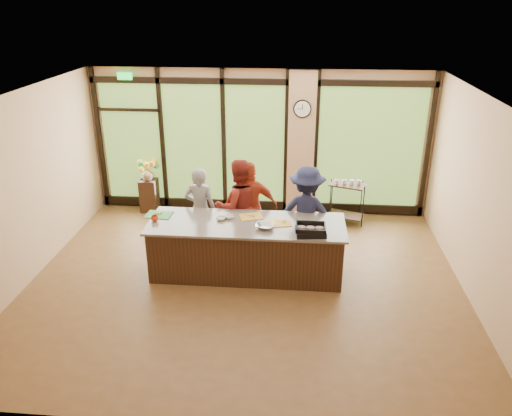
% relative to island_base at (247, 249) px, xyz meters
% --- Properties ---
extents(floor, '(7.00, 7.00, 0.00)m').
position_rel_island_base_xyz_m(floor, '(0.00, -0.30, -0.44)').
color(floor, brown).
rests_on(floor, ground).
extents(ceiling, '(7.00, 7.00, 0.00)m').
position_rel_island_base_xyz_m(ceiling, '(0.00, -0.30, 2.56)').
color(ceiling, white).
rests_on(ceiling, back_wall).
extents(back_wall, '(7.00, 0.00, 7.00)m').
position_rel_island_base_xyz_m(back_wall, '(0.00, 2.70, 1.06)').
color(back_wall, tan).
rests_on(back_wall, floor).
extents(left_wall, '(0.00, 6.00, 6.00)m').
position_rel_island_base_xyz_m(left_wall, '(-3.50, -0.30, 1.06)').
color(left_wall, tan).
rests_on(left_wall, floor).
extents(right_wall, '(0.00, 6.00, 6.00)m').
position_rel_island_base_xyz_m(right_wall, '(3.50, -0.30, 1.06)').
color(right_wall, tan).
rests_on(right_wall, floor).
extents(window_wall, '(6.90, 0.12, 3.00)m').
position_rel_island_base_xyz_m(window_wall, '(0.16, 2.65, 0.95)').
color(window_wall, tan).
rests_on(window_wall, floor).
extents(island_base, '(3.10, 1.00, 0.88)m').
position_rel_island_base_xyz_m(island_base, '(0.00, 0.00, 0.00)').
color(island_base, black).
rests_on(island_base, floor).
extents(countertop, '(3.20, 1.10, 0.04)m').
position_rel_island_base_xyz_m(countertop, '(0.00, 0.00, 0.46)').
color(countertop, slate).
rests_on(countertop, island_base).
extents(wall_clock, '(0.36, 0.04, 0.36)m').
position_rel_island_base_xyz_m(wall_clock, '(0.85, 2.57, 1.81)').
color(wall_clock, black).
rests_on(wall_clock, window_wall).
extents(cook_left, '(0.61, 0.43, 1.58)m').
position_rel_island_base_xyz_m(cook_left, '(-0.91, 0.76, 0.35)').
color(cook_left, slate).
rests_on(cook_left, floor).
extents(cook_midleft, '(1.04, 0.94, 1.73)m').
position_rel_island_base_xyz_m(cook_midleft, '(-0.23, 0.82, 0.43)').
color(cook_midleft, maroon).
rests_on(cook_midleft, floor).
extents(cook_midright, '(1.04, 0.59, 1.67)m').
position_rel_island_base_xyz_m(cook_midright, '(-0.02, 0.86, 0.39)').
color(cook_midright, '#9E2F18').
rests_on(cook_midright, floor).
extents(cook_right, '(1.15, 0.76, 1.68)m').
position_rel_island_base_xyz_m(cook_right, '(0.98, 0.68, 0.40)').
color(cook_right, '#1A1D3A').
rests_on(cook_right, floor).
extents(roasting_pan, '(0.50, 0.41, 0.08)m').
position_rel_island_base_xyz_m(roasting_pan, '(1.03, -0.32, 0.52)').
color(roasting_pan, black).
rests_on(roasting_pan, countertop).
extents(mixing_bowl, '(0.35, 0.35, 0.07)m').
position_rel_island_base_xyz_m(mixing_bowl, '(0.31, -0.17, 0.52)').
color(mixing_bowl, silver).
rests_on(mixing_bowl, countertop).
extents(cutting_board_left, '(0.45, 0.35, 0.01)m').
position_rel_island_base_xyz_m(cutting_board_left, '(-1.50, 0.18, 0.49)').
color(cutting_board_left, '#328731').
rests_on(cutting_board_left, countertop).
extents(cutting_board_center, '(0.44, 0.39, 0.01)m').
position_rel_island_base_xyz_m(cutting_board_center, '(0.05, 0.25, 0.49)').
color(cutting_board_center, gold).
rests_on(cutting_board_center, countertop).
extents(cutting_board_right, '(0.43, 0.36, 0.01)m').
position_rel_island_base_xyz_m(cutting_board_right, '(0.53, 0.02, 0.49)').
color(cutting_board_right, gold).
rests_on(cutting_board_right, countertop).
extents(prep_bowl_near, '(0.21, 0.21, 0.05)m').
position_rel_island_base_xyz_m(prep_bowl_near, '(-0.30, 0.16, 0.50)').
color(prep_bowl_near, silver).
rests_on(prep_bowl_near, countertop).
extents(prep_bowl_mid, '(0.16, 0.16, 0.05)m').
position_rel_island_base_xyz_m(prep_bowl_mid, '(-0.43, 0.08, 0.50)').
color(prep_bowl_mid, silver).
rests_on(prep_bowl_mid, countertop).
extents(prep_bowl_far, '(0.17, 0.17, 0.03)m').
position_rel_island_base_xyz_m(prep_bowl_far, '(-0.34, 0.19, 0.50)').
color(prep_bowl_far, silver).
rests_on(prep_bowl_far, countertop).
extents(red_ramekin, '(0.13, 0.13, 0.09)m').
position_rel_island_base_xyz_m(red_ramekin, '(-1.50, -0.06, 0.53)').
color(red_ramekin, '#B22F11').
rests_on(red_ramekin, countertop).
extents(flower_stand, '(0.36, 0.36, 0.71)m').
position_rel_island_base_xyz_m(flower_stand, '(-2.36, 2.43, -0.09)').
color(flower_stand, black).
rests_on(flower_stand, floor).
extents(flower_vase, '(0.32, 0.32, 0.28)m').
position_rel_island_base_xyz_m(flower_vase, '(-2.36, 2.43, 0.41)').
color(flower_vase, '#8B6E4C').
rests_on(flower_vase, flower_stand).
extents(bar_cart, '(0.78, 0.60, 0.94)m').
position_rel_island_base_xyz_m(bar_cart, '(1.81, 2.14, 0.12)').
color(bar_cart, black).
rests_on(bar_cart, floor).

